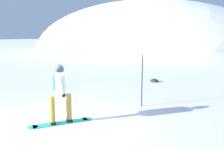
% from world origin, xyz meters
% --- Properties ---
extents(ground_plane, '(300.00, 300.00, 0.00)m').
position_xyz_m(ground_plane, '(0.00, 0.00, 0.00)').
color(ground_plane, white).
extents(ridge_peak_main, '(37.58, 33.83, 16.37)m').
position_xyz_m(ridge_peak_main, '(-10.02, 33.26, 0.00)').
color(ridge_peak_main, white).
rests_on(ridge_peak_main, ground).
extents(snowboarder_main, '(1.21, 1.53, 1.71)m').
position_xyz_m(snowboarder_main, '(-0.06, 0.10, 0.92)').
color(snowboarder_main, '#23B7A3').
rests_on(snowboarder_main, ground).
extents(piste_marker_near, '(0.20, 0.20, 1.91)m').
position_xyz_m(piste_marker_near, '(1.35, 2.80, 1.09)').
color(piste_marker_near, black).
rests_on(piste_marker_near, ground).
extents(rock_dark, '(0.49, 0.41, 0.34)m').
position_xyz_m(rock_dark, '(0.27, 7.41, 0.00)').
color(rock_dark, '#282628').
rests_on(rock_dark, ground).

